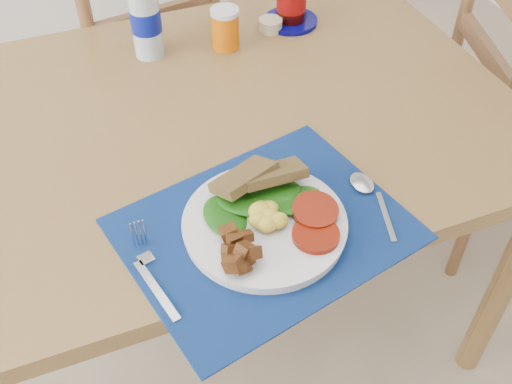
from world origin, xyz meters
The scene contains 12 objects.
ground centered at (0.00, 0.00, 0.00)m, with size 4.00×4.00×0.00m, color gray.
table centered at (0.00, 0.20, 0.67)m, with size 1.40×0.90×0.75m.
chair_far centered at (0.04, 0.81, 0.57)m, with size 0.48×0.47×1.13m.
chair_end centered at (0.92, 0.23, 0.56)m, with size 0.48×0.50×1.10m.
placemat centered at (0.04, -0.14, 0.75)m, with size 0.46×0.36×0.00m, color black.
breakfast_plate centered at (0.04, -0.14, 0.77)m, with size 0.28×0.28×0.07m.
fork centered at (-0.16, -0.16, 0.76)m, with size 0.04×0.19×0.00m.
spoon centered at (0.25, -0.13, 0.76)m, with size 0.04×0.17×0.01m.
water_bottle centered at (0.00, 0.47, 0.85)m, with size 0.07×0.07×0.24m.
juice_glass centered at (0.17, 0.44, 0.80)m, with size 0.07×0.07×0.09m, color #D55E05.
ramekin centered at (0.30, 0.47, 0.76)m, with size 0.06×0.06×0.03m, color #BFAE8C.
jam_on_saucer centered at (0.36, 0.48, 0.80)m, with size 0.14×0.14×0.12m.
Camera 1 is at (-0.22, -0.76, 1.52)m, focal length 42.00 mm.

